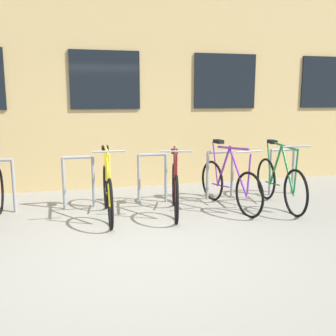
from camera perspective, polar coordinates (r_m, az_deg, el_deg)
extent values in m
plane|color=gray|center=(4.73, -4.76, -11.51)|extent=(42.00, 42.00, 0.00)
cube|color=tan|center=(11.43, -11.08, 13.97)|extent=(28.00, 7.71, 5.04)
cube|color=black|center=(7.55, -9.15, 12.56)|extent=(1.30, 0.04, 1.08)
cube|color=black|center=(8.14, 8.34, 12.41)|extent=(1.30, 0.04, 1.08)
cube|color=black|center=(9.32, 22.38, 11.48)|extent=(1.30, 0.04, 1.08)
cylinder|color=gray|center=(6.43, -21.57, -2.48)|extent=(0.05, 0.05, 0.82)
cylinder|color=gray|center=(6.38, -14.95, -2.21)|extent=(0.05, 0.05, 0.82)
cylinder|color=gray|center=(6.38, -10.83, -2.02)|extent=(0.05, 0.05, 0.82)
cylinder|color=gray|center=(6.30, -13.04, 1.54)|extent=(0.46, 0.05, 0.05)
cylinder|color=gray|center=(6.47, -4.26, -1.70)|extent=(0.05, 0.05, 0.82)
cylinder|color=gray|center=(6.56, -0.32, -1.50)|extent=(0.05, 0.05, 0.82)
cylinder|color=gray|center=(6.44, -2.30, 1.98)|extent=(0.46, 0.05, 0.05)
cylinder|color=gray|center=(6.78, 5.78, -1.18)|extent=(0.05, 0.05, 0.82)
cylinder|color=gray|center=(6.95, 9.33, -0.98)|extent=(0.05, 0.05, 0.82)
cylinder|color=gray|center=(6.79, 7.66, 2.33)|extent=(0.46, 0.05, 0.05)
cylinder|color=gray|center=(7.27, 14.69, -0.68)|extent=(0.05, 0.05, 0.82)
cylinder|color=gray|center=(7.50, 17.76, -0.50)|extent=(0.05, 0.05, 0.82)
cylinder|color=gray|center=(7.32, 16.41, 2.58)|extent=(0.46, 0.05, 0.05)
torus|color=black|center=(6.46, 0.87, -2.39)|extent=(0.20, 0.70, 0.71)
torus|color=black|center=(5.52, 1.23, -4.58)|extent=(0.20, 0.70, 0.71)
cylinder|color=maroon|center=(5.72, 1.13, -1.02)|extent=(0.14, 0.46, 0.71)
cylinder|color=maroon|center=(6.08, 0.99, -0.79)|extent=(0.11, 0.33, 0.61)
cylinder|color=maroon|center=(5.81, 1.08, 2.16)|extent=(0.20, 0.73, 0.13)
cylinder|color=maroon|center=(6.23, 0.95, -3.10)|extent=(0.13, 0.48, 0.07)
cylinder|color=maroon|center=(6.32, 0.91, -0.15)|extent=(0.07, 0.20, 0.55)
cylinder|color=maroon|center=(5.47, 1.24, -1.25)|extent=(0.04, 0.08, 0.65)
cube|color=black|center=(6.18, 0.94, 2.47)|extent=(0.14, 0.22, 0.06)
cylinder|color=gray|center=(5.44, 1.24, 2.44)|extent=(0.43, 0.13, 0.03)
torus|color=black|center=(6.37, -9.10, -2.71)|extent=(0.06, 0.71, 0.71)
torus|color=black|center=(5.35, -8.42, -5.20)|extent=(0.06, 0.71, 0.71)
cylinder|color=yellow|center=(5.56, -8.72, -1.29)|extent=(0.05, 0.51, 0.75)
cylinder|color=yellow|center=(5.96, -8.97, -0.79)|extent=(0.05, 0.38, 0.69)
cylinder|color=yellow|center=(5.67, -8.92, 2.37)|extent=(0.06, 0.83, 0.09)
cylinder|color=yellow|center=(6.12, -8.94, -3.48)|extent=(0.04, 0.53, 0.07)
cylinder|color=yellow|center=(6.22, -9.13, -0.10)|extent=(0.03, 0.20, 0.63)
cylinder|color=yellow|center=(5.29, -8.53, -1.59)|extent=(0.03, 0.08, 0.68)
cube|color=black|center=(6.08, -9.17, 2.90)|extent=(0.11, 0.20, 0.06)
cylinder|color=gray|center=(5.25, -8.66, 2.41)|extent=(0.44, 0.04, 0.03)
torus|color=black|center=(7.06, 14.09, -1.54)|extent=(0.09, 0.73, 0.73)
torus|color=black|center=(6.14, 18.11, -3.49)|extent=(0.09, 0.73, 0.73)
cylinder|color=#1E7238|center=(6.33, 17.04, -0.20)|extent=(0.07, 0.51, 0.74)
cylinder|color=#1E7238|center=(6.69, 15.44, 0.34)|extent=(0.06, 0.38, 0.71)
cylinder|color=#1E7238|center=(6.43, 16.50, 3.12)|extent=(0.09, 0.82, 0.06)
cylinder|color=#1E7238|center=(6.83, 14.98, -2.19)|extent=(0.06, 0.53, 0.08)
cylinder|color=#1E7238|center=(6.92, 14.51, 0.92)|extent=(0.04, 0.20, 0.65)
cylinder|color=#1E7238|center=(6.10, 18.17, -0.40)|extent=(0.03, 0.08, 0.67)
cube|color=black|center=(6.79, 14.96, 3.72)|extent=(0.11, 0.21, 0.06)
cylinder|color=gray|center=(6.07, 18.25, 3.01)|extent=(0.44, 0.06, 0.03)
torus|color=black|center=(6.80, 6.45, -1.86)|extent=(0.15, 0.69, 0.70)
torus|color=black|center=(5.92, 11.75, -3.86)|extent=(0.15, 0.69, 0.70)
cylinder|color=#722D99|center=(6.09, 10.24, -0.69)|extent=(0.12, 0.52, 0.68)
cylinder|color=#722D99|center=(6.44, 8.13, 0.23)|extent=(0.10, 0.39, 0.74)
cylinder|color=#722D99|center=(6.18, 9.41, 2.88)|extent=(0.18, 0.85, 0.10)
cylinder|color=#722D99|center=(6.58, 7.64, -2.52)|extent=(0.11, 0.54, 0.07)
cylinder|color=#722D99|center=(6.66, 6.90, 0.81)|extent=(0.06, 0.20, 0.68)
cylinder|color=#722D99|center=(5.87, 11.72, -0.91)|extent=(0.04, 0.08, 0.61)
cube|color=black|center=(6.53, 7.37, 3.86)|extent=(0.13, 0.21, 0.06)
cylinder|color=gray|center=(5.83, 11.70, 2.37)|extent=(0.44, 0.10, 0.03)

